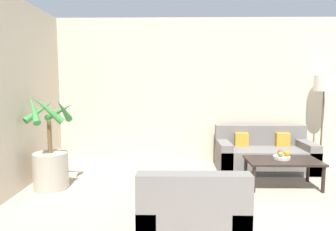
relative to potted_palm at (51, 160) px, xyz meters
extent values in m
cube|color=beige|center=(3.09, 1.47, 0.93)|extent=(8.55, 0.06, 2.70)
cylinder|color=#ADA393|center=(0.00, 0.00, -0.16)|extent=(0.48, 0.48, 0.52)
cylinder|color=brown|center=(0.00, 0.00, 0.34)|extent=(0.06, 0.06, 0.46)
cone|color=#38843D|center=(0.21, 0.00, 0.72)|extent=(0.10, 0.48, 0.38)
cone|color=#38843D|center=(0.07, 0.22, 0.68)|extent=(0.52, 0.25, 0.31)
cone|color=#38843D|center=(-0.18, 0.13, 0.70)|extent=(0.38, 0.46, 0.35)
cone|color=#38843D|center=(-0.16, -0.12, 0.74)|extent=(0.35, 0.43, 0.42)
cone|color=#38843D|center=(0.06, -0.18, 0.75)|extent=(0.45, 0.23, 0.43)
cube|color=slate|center=(3.35, 0.96, -0.22)|extent=(1.63, 0.76, 0.39)
cube|color=slate|center=(3.35, 1.26, 0.15)|extent=(1.63, 0.16, 0.36)
cube|color=slate|center=(2.63, 0.96, -0.16)|extent=(0.20, 0.76, 0.51)
cube|color=slate|center=(4.06, 0.96, -0.16)|extent=(0.20, 0.76, 0.51)
cube|color=gold|center=(2.98, 1.14, 0.09)|extent=(0.24, 0.12, 0.24)
cube|color=gold|center=(3.71, 1.14, 0.09)|extent=(0.24, 0.12, 0.24)
cylinder|color=brown|center=(4.42, 1.18, -0.41)|extent=(0.24, 0.24, 0.03)
cylinder|color=brown|center=(4.42, 1.18, 0.28)|extent=(0.03, 0.03, 1.34)
cylinder|color=silver|center=(4.42, 1.18, 1.09)|extent=(0.34, 0.34, 0.27)
cylinder|color=black|center=(2.88, -0.11, -0.23)|extent=(0.05, 0.05, 0.37)
cylinder|color=black|center=(3.83, -0.11, -0.23)|extent=(0.05, 0.05, 0.37)
cylinder|color=black|center=(2.88, 0.36, -0.23)|extent=(0.05, 0.05, 0.37)
cylinder|color=black|center=(3.83, 0.36, -0.23)|extent=(0.05, 0.05, 0.37)
cube|color=black|center=(3.36, 0.13, -0.03)|extent=(1.05, 0.56, 0.03)
cylinder|color=beige|center=(3.35, 0.17, 0.01)|extent=(0.24, 0.24, 0.04)
sphere|color=red|center=(3.34, 0.22, 0.07)|extent=(0.08, 0.08, 0.08)
sphere|color=olive|center=(3.32, 0.14, 0.07)|extent=(0.07, 0.07, 0.07)
sphere|color=orange|center=(3.43, 0.17, 0.07)|extent=(0.08, 0.08, 0.08)
cube|color=slate|center=(1.92, -1.57, -0.21)|extent=(0.91, 0.79, 0.41)
cube|color=slate|center=(1.92, -1.88, 0.19)|extent=(0.91, 0.16, 0.40)
cube|color=slate|center=(1.54, -1.57, -0.16)|extent=(0.16, 0.79, 0.51)
cube|color=slate|center=(2.29, -1.57, -0.16)|extent=(0.16, 0.79, 0.51)
cube|color=slate|center=(1.88, -0.76, -0.24)|extent=(0.65, 0.53, 0.36)
camera|label=1|loc=(1.75, -4.16, 1.10)|focal=32.00mm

